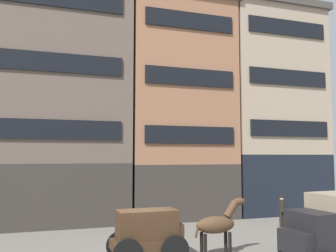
% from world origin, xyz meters
% --- Properties ---
extents(building_center_left, '(9.42, 7.23, 15.53)m').
position_xyz_m(building_center_left, '(-3.29, 10.61, 7.80)').
color(building_center_left, '#38332D').
rests_on(building_center_left, ground_plane).
extents(building_center_right, '(7.55, 7.23, 15.06)m').
position_xyz_m(building_center_right, '(4.84, 10.61, 7.57)').
color(building_center_right, '#38332D').
rests_on(building_center_right, ground_plane).
extents(building_far_right, '(7.82, 7.23, 15.35)m').
position_xyz_m(building_far_right, '(12.18, 10.61, 7.72)').
color(building_far_right, black).
rests_on(building_far_right, ground_plane).
extents(cargo_wagon, '(2.92, 1.55, 1.98)m').
position_xyz_m(cargo_wagon, '(0.23, -0.01, 1.15)').
color(cargo_wagon, '#3D2819').
rests_on(cargo_wagon, ground_plane).
extents(draft_horse, '(2.34, 0.63, 2.30)m').
position_xyz_m(draft_horse, '(3.18, -0.01, 1.27)').
color(draft_horse, '#513823').
rests_on(draft_horse, ground_plane).
extents(pedestrian_officer, '(0.46, 0.46, 1.79)m').
position_xyz_m(pedestrian_officer, '(9.31, 4.30, 0.98)').
color(pedestrian_officer, black).
rests_on(pedestrian_officer, ground_plane).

